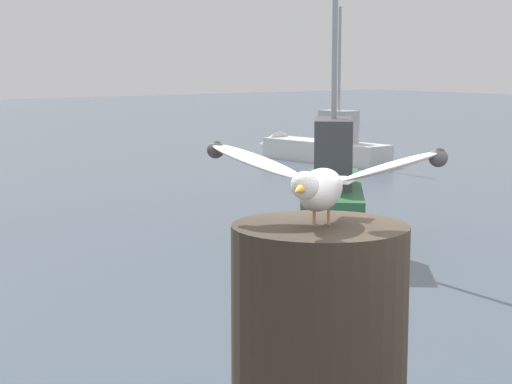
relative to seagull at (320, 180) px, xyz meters
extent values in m
cylinder|color=tan|center=(0.00, 0.02, -0.09)|extent=(0.01, 0.01, 0.04)
cylinder|color=tan|center=(0.02, -0.01, -0.09)|extent=(0.01, 0.01, 0.04)
ellipsoid|color=silver|center=(0.00, 0.00, -0.02)|extent=(0.24, 0.20, 0.10)
sphere|color=silver|center=(-0.11, -0.07, 0.00)|extent=(0.06, 0.06, 0.06)
cone|color=gold|center=(-0.15, -0.10, 0.00)|extent=(0.05, 0.04, 0.02)
cube|color=silver|center=(0.13, 0.08, -0.02)|extent=(0.10, 0.11, 0.01)
ellipsoid|color=silver|center=(-0.08, 0.15, 0.04)|extent=(0.23, 0.26, 0.09)
sphere|color=#3A3A3A|center=(-0.14, 0.24, 0.06)|extent=(0.04, 0.04, 0.04)
ellipsoid|color=silver|center=(0.10, -0.13, 0.04)|extent=(0.23, 0.26, 0.09)
sphere|color=#3A3A3A|center=(0.16, -0.22, 0.06)|extent=(0.04, 0.04, 0.04)
cube|color=silver|center=(14.68, 16.18, -2.14)|extent=(1.26, 4.03, 0.57)
cone|color=silver|center=(14.51, 18.39, -2.11)|extent=(0.93, 0.93, 0.86)
cube|color=#B2B2B7|center=(14.72, 15.70, -1.43)|extent=(0.64, 1.02, 0.85)
cylinder|color=#A5A5A8|center=(14.72, 15.70, 0.35)|extent=(0.08, 0.08, 2.71)
cube|color=#2D6B3D|center=(7.33, 7.89, -1.95)|extent=(3.10, 3.27, 0.94)
cone|color=#2D6B3D|center=(8.72, 9.40, -1.90)|extent=(1.04, 1.04, 0.74)
cube|color=#47474C|center=(7.09, 7.64, -1.00)|extent=(1.20, 1.24, 0.96)
camera|label=1|loc=(-1.38, -1.54, 0.27)|focal=62.03mm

